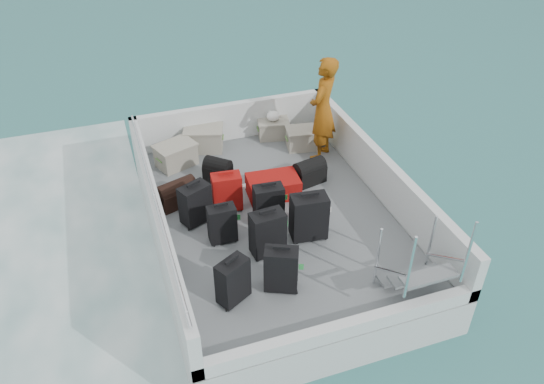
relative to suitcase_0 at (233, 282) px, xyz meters
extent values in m
plane|color=#1B5F5E|center=(1.06, 1.49, -0.93)|extent=(160.00, 160.00, 0.00)
cube|color=silver|center=(1.06, 1.49, -0.63)|extent=(3.60, 5.00, 0.60)
cube|color=slate|center=(1.06, 1.49, -0.32)|extent=(3.30, 4.70, 0.02)
cube|color=silver|center=(-0.67, 1.49, 0.04)|extent=(0.14, 5.00, 0.70)
cube|color=silver|center=(2.79, 1.49, 0.04)|extent=(0.14, 5.00, 0.70)
cube|color=silver|center=(1.06, 3.92, 0.04)|extent=(3.60, 0.14, 0.70)
cube|color=silver|center=(1.06, -0.94, -0.21)|extent=(3.60, 0.14, 0.20)
cylinder|color=silver|center=(-0.67, 1.49, 0.44)|extent=(0.04, 4.80, 0.04)
cube|color=black|center=(0.00, 0.00, 0.00)|extent=(0.46, 0.39, 0.62)
cube|color=black|center=(0.16, 1.13, -0.02)|extent=(0.39, 0.23, 0.58)
cube|color=black|center=(-0.10, 1.68, 0.00)|extent=(0.50, 0.42, 0.63)
cube|color=black|center=(0.62, -0.01, 0.01)|extent=(0.48, 0.39, 0.64)
cube|color=black|center=(0.68, 0.69, 0.02)|extent=(0.48, 0.31, 0.67)
cube|color=#9D110C|center=(0.42, 1.83, -0.01)|extent=(0.46, 0.30, 0.61)
cube|color=black|center=(1.33, 0.82, 0.03)|extent=(0.53, 0.35, 0.69)
cube|color=black|center=(0.92, 1.36, -0.01)|extent=(0.45, 0.28, 0.60)
cube|color=#9D110C|center=(1.19, 1.96, -0.15)|extent=(0.83, 0.58, 0.31)
cube|color=gray|center=(-0.09, 3.31, -0.12)|extent=(0.74, 0.63, 0.38)
cube|color=gray|center=(0.49, 3.69, -0.12)|extent=(0.75, 0.62, 0.39)
cube|color=gray|center=(1.79, 3.69, -0.15)|extent=(0.60, 0.47, 0.32)
cube|color=gray|center=(2.18, 3.16, -0.14)|extent=(0.63, 0.48, 0.34)
ellipsoid|color=yellow|center=(2.51, 3.16, -0.20)|extent=(0.28, 0.26, 0.22)
ellipsoid|color=white|center=(1.79, 3.69, 0.10)|extent=(0.24, 0.24, 0.18)
imported|color=#CD6C13|center=(2.36, 2.79, 0.59)|extent=(0.78, 0.78, 1.81)
camera|label=1|loc=(-1.05, -4.49, 4.62)|focal=35.00mm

